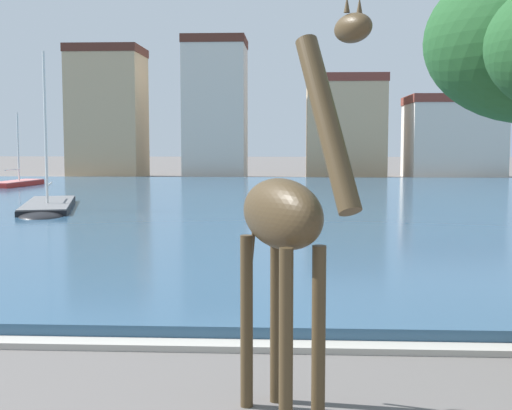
% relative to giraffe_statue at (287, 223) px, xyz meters
% --- Properties ---
extents(harbor_water, '(89.53, 51.11, 0.33)m').
position_rel_giraffe_statue_xyz_m(harbor_water, '(-1.50, 29.04, -2.51)').
color(harbor_water, '#2D5170').
rests_on(harbor_water, ground).
extents(quay_edge_coping, '(89.53, 0.50, 0.12)m').
position_rel_giraffe_statue_xyz_m(quay_edge_coping, '(-1.50, 3.24, -2.62)').
color(quay_edge_coping, '#ADA89E').
rests_on(quay_edge_coping, ground).
extents(giraffe_statue, '(1.79, 2.83, 5.25)m').
position_rel_giraffe_statue_xyz_m(giraffe_statue, '(0.00, 0.00, 0.00)').
color(giraffe_statue, '#42331E').
rests_on(giraffe_statue, ground).
extents(sailboat_black, '(4.40, 9.45, 8.00)m').
position_rel_giraffe_statue_xyz_m(sailboat_black, '(-11.87, 24.29, -2.34)').
color(sailboat_black, black).
rests_on(sailboat_black, ground).
extents(sailboat_red, '(2.34, 6.51, 5.76)m').
position_rel_giraffe_statue_xyz_m(sailboat_red, '(-20.25, 42.03, -2.30)').
color(sailboat_red, red).
rests_on(sailboat_red, ground).
extents(townhouse_tall_gabled, '(7.05, 6.46, 12.83)m').
position_rel_giraffe_statue_xyz_m(townhouse_tall_gabled, '(-18.20, 59.64, 3.75)').
color(townhouse_tall_gabled, tan).
rests_on(townhouse_tall_gabled, ground).
extents(townhouse_end_terrace, '(5.98, 6.14, 13.51)m').
position_rel_giraffe_statue_xyz_m(townhouse_end_terrace, '(-7.39, 58.90, 4.09)').
color(townhouse_end_terrace, beige).
rests_on(townhouse_end_terrace, ground).
extents(townhouse_narrow_midrow, '(7.69, 5.49, 9.98)m').
position_rel_giraffe_statue_xyz_m(townhouse_narrow_midrow, '(5.24, 59.47, 2.33)').
color(townhouse_narrow_midrow, tan).
rests_on(townhouse_narrow_midrow, ground).
extents(townhouse_wide_warehouse, '(8.84, 8.01, 7.97)m').
position_rel_giraffe_statue_xyz_m(townhouse_wide_warehouse, '(15.58, 59.74, 1.32)').
color(townhouse_wide_warehouse, beige).
rests_on(townhouse_wide_warehouse, ground).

